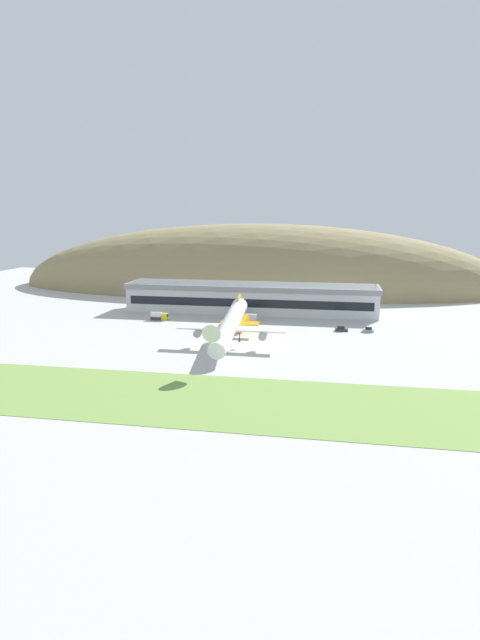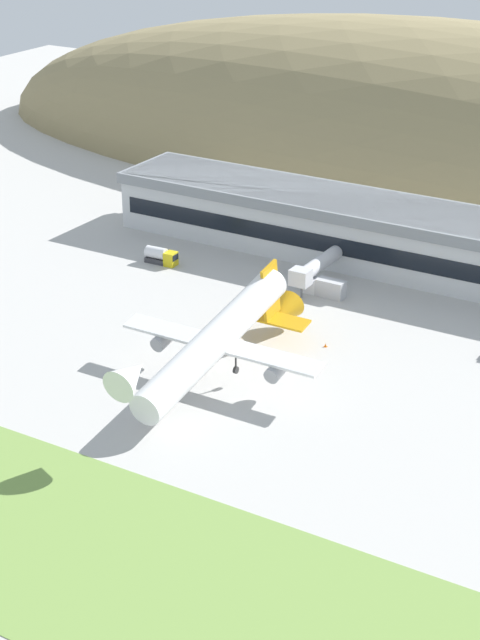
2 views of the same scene
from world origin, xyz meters
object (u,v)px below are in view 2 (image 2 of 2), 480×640
object	(u,v)px
box_truck	(161,256)
traffic_cone_0	(326,345)
terminal_building	(363,227)
jetway_0	(315,267)
fuel_truck	(325,287)
cargo_airplane	(217,340)

from	to	relation	value
box_truck	traffic_cone_0	size ratio (longest dim) A/B	11.03
traffic_cone_0	terminal_building	bearing A→B (deg)	106.43
terminal_building	box_truck	bearing A→B (deg)	-146.13
terminal_building	jetway_0	bearing A→B (deg)	-94.79
terminal_building	fuel_truck	world-z (taller)	terminal_building
terminal_building	jetway_0	world-z (taller)	terminal_building
jetway_0	box_truck	bearing A→B (deg)	-172.05
fuel_truck	box_truck	world-z (taller)	fuel_truck
terminal_building	fuel_truck	size ratio (longest dim) A/B	13.23
fuel_truck	box_truck	size ratio (longest dim) A/B	1.19
terminal_building	cargo_airplane	world-z (taller)	cargo_airplane
terminal_building	fuel_truck	distance (m)	19.58
terminal_building	traffic_cone_0	size ratio (longest dim) A/B	172.99
box_truck	terminal_building	bearing A→B (deg)	33.87
fuel_truck	jetway_0	bearing A→B (deg)	147.18
fuel_truck	traffic_cone_0	xyz separation A→B (m)	(9.24, -18.05, -1.23)
jetway_0	terminal_building	bearing A→B (deg)	85.21
jetway_0	traffic_cone_0	distance (m)	23.79
cargo_airplane	fuel_truck	size ratio (longest dim) A/B	6.19
jetway_0	cargo_airplane	bearing A→B (deg)	-84.12
jetway_0	fuel_truck	xyz separation A→B (m)	(3.07, -1.98, -2.49)
cargo_airplane	box_truck	xyz separation A→B (m)	(-33.96, 34.44, -5.34)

